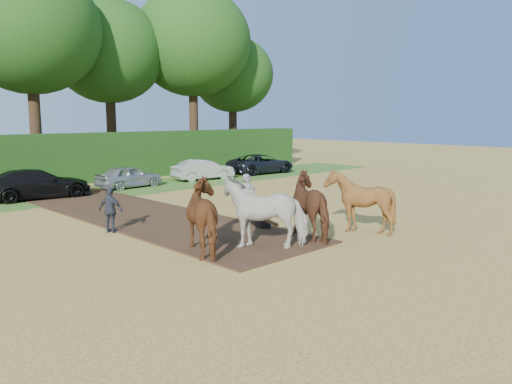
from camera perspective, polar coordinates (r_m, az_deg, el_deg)
ground at (r=14.60m, az=-3.71°, el=-7.31°), size 120.00×120.00×0.00m
earth_strip at (r=21.00m, az=-13.11°, el=-2.52°), size 4.50×17.00×0.05m
grass_verge at (r=26.61m, az=-23.77°, el=-0.74°), size 50.00×5.00×0.03m
hedgerow at (r=30.67m, az=-26.93°, el=3.01°), size 46.00×1.60×3.00m
spectator_far at (r=17.98m, az=-16.27°, el=-2.02°), size 0.77×1.00×1.58m
plough_team at (r=16.08m, az=3.86°, el=-1.85°), size 7.62×5.63×2.19m
parked_cars at (r=27.68m, az=-18.86°, el=1.30°), size 30.80×3.31×1.47m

